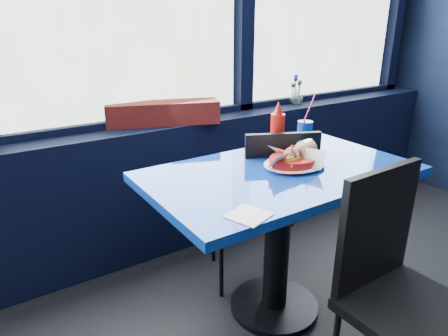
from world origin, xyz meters
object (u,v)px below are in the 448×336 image
at_px(flower_vase, 296,95).
at_px(food_basket, 296,159).
at_px(planter_box, 163,113).
at_px(chair_near_back, 261,198).
at_px(chair_near_front, 398,282).
at_px(ketchup_bottle, 277,130).
at_px(soda_cup, 305,133).
at_px(near_table, 279,207).

distance_m(flower_vase, food_basket, 1.21).
bearing_deg(planter_box, chair_near_back, -49.14).
bearing_deg(planter_box, flower_vase, 20.74).
relative_size(chair_near_front, chair_near_back, 1.04).
relative_size(planter_box, ketchup_bottle, 2.52).
xyz_separation_m(chair_near_back, food_basket, (0.00, -0.24, 0.29)).
bearing_deg(planter_box, soda_cup, -31.89).
distance_m(planter_box, ketchup_bottle, 0.73).
height_order(near_table, ketchup_bottle, ketchup_bottle).
distance_m(chair_near_front, chair_near_back, 0.85).
bearing_deg(near_table, flower_vase, 44.34).
bearing_deg(flower_vase, soda_cup, -129.84).
xyz_separation_m(chair_near_front, planter_box, (-0.18, 1.48, 0.35)).
height_order(chair_near_back, ketchup_bottle, ketchup_bottle).
xyz_separation_m(chair_near_front, soda_cup, (0.33, 0.83, 0.30)).
bearing_deg(food_basket, chair_near_back, 101.28).
height_order(near_table, food_basket, food_basket).
distance_m(flower_vase, ketchup_bottle, 1.01).
relative_size(ketchup_bottle, soda_cup, 0.95).
height_order(chair_near_front, ketchup_bottle, ketchup_bottle).
height_order(chair_near_back, flower_vase, flower_vase).
bearing_deg(flower_vase, chair_near_back, -141.86).
bearing_deg(chair_near_front, flower_vase, 58.52).
height_order(flower_vase, ketchup_bottle, flower_vase).
xyz_separation_m(flower_vase, soda_cup, (-0.55, -0.66, -0.05)).
height_order(chair_near_front, flower_vase, flower_vase).
relative_size(chair_near_front, planter_box, 1.39).
bearing_deg(near_table, soda_cup, 32.11).
bearing_deg(planter_box, ketchup_bottle, -45.28).
relative_size(flower_vase, soda_cup, 0.78).
bearing_deg(chair_near_front, ketchup_bottle, 80.45).
xyz_separation_m(near_table, food_basket, (0.08, -0.00, 0.22)).
xyz_separation_m(chair_near_back, planter_box, (-0.24, 0.63, 0.37)).
distance_m(chair_near_front, food_basket, 0.67).
xyz_separation_m(chair_near_front, ketchup_bottle, (0.12, 0.81, 0.34)).
bearing_deg(flower_vase, planter_box, -179.24).
xyz_separation_m(chair_near_front, chair_near_back, (0.06, 0.85, -0.02)).
distance_m(chair_near_back, ketchup_bottle, 0.37).
distance_m(near_table, flower_vase, 1.30).
distance_m(food_basket, ketchup_bottle, 0.23).
height_order(near_table, flower_vase, flower_vase).
xyz_separation_m(planter_box, soda_cup, (0.51, -0.65, -0.05)).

